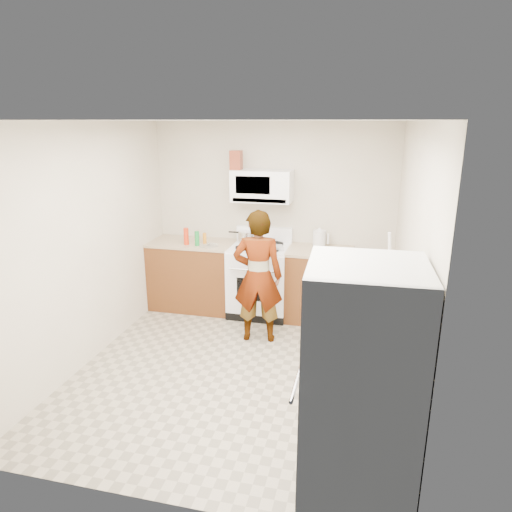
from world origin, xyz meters
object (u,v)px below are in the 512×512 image
(microwave, at_px, (262,186))
(kettle, at_px, (319,238))
(fridge, at_px, (360,393))
(saucepan, at_px, (247,236))
(gas_range, at_px, (260,279))
(person, at_px, (258,277))

(microwave, bearing_deg, kettle, 4.80)
(fridge, height_order, kettle, fridge)
(saucepan, bearing_deg, gas_range, -38.42)
(fridge, bearing_deg, kettle, 98.81)
(fridge, distance_m, saucepan, 3.51)
(microwave, height_order, fridge, microwave)
(fridge, xyz_separation_m, kettle, (-0.58, 3.16, 0.19))
(person, bearing_deg, saucepan, -76.88)
(saucepan, bearing_deg, kettle, 0.92)
(kettle, bearing_deg, saucepan, -159.79)
(microwave, bearing_deg, person, -80.33)
(person, distance_m, saucepan, 1.03)
(gas_range, bearing_deg, kettle, 14.32)
(person, height_order, fridge, fridge)
(gas_range, xyz_separation_m, microwave, (0.00, 0.13, 1.21))
(person, relative_size, fridge, 0.92)
(microwave, xyz_separation_m, fridge, (1.33, -3.10, -0.85))
(fridge, relative_size, saucepan, 7.39)
(gas_range, relative_size, saucepan, 4.91)
(person, distance_m, fridge, 2.52)
(microwave, distance_m, saucepan, 0.72)
(microwave, distance_m, person, 1.28)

